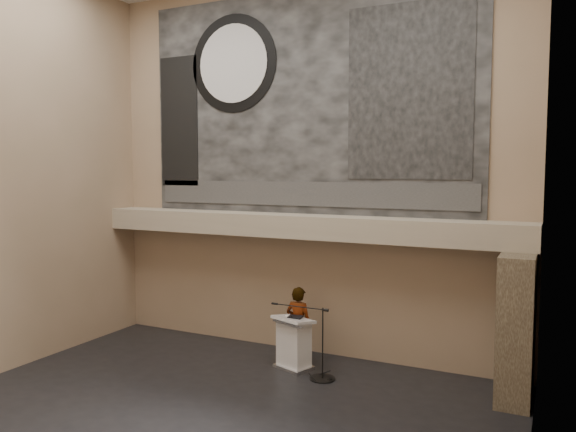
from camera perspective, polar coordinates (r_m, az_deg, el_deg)
The scene contains 18 objects.
floor at distance 10.21m, azimuth -8.40°, elevation -19.62°, with size 10.00×10.00×0.00m, color black.
wall_back at distance 12.79m, azimuth 1.58°, elevation 4.96°, with size 10.00×0.02×8.50m, color #8C7458.
wall_right at distance 7.65m, azimuth 23.88°, elevation 4.67°, with size 0.02×8.00×8.50m, color #8C7458.
soffit at distance 12.49m, azimuth 0.81°, elevation -1.00°, with size 10.00×0.80×0.50m, color gray.
sprinkler_left at distance 13.24m, azimuth -5.57°, elevation -1.92°, with size 0.04×0.04×0.06m, color #B2893D.
sprinkler_right at distance 11.80m, azimuth 9.08°, elevation -2.78°, with size 0.04×0.04×0.06m, color #B2893D.
banner at distance 12.85m, azimuth 1.54°, elevation 11.44°, with size 8.00×0.05×5.00m, color black.
banner_text_strip at distance 12.74m, azimuth 1.44°, elevation 2.26°, with size 7.76×0.02×0.55m, color #313131.
banner_clock_rim at distance 13.80m, azimuth -5.58°, elevation 15.15°, with size 2.30×2.30×0.02m, color black.
banner_clock_face at distance 13.79m, azimuth -5.63°, elevation 15.17°, with size 1.84×1.84×0.02m, color silver.
banner_building_print at distance 12.04m, azimuth 12.16°, elevation 12.27°, with size 2.60×0.02×3.60m, color black.
banner_brick_print at distance 14.53m, azimuth -11.00°, elevation 9.40°, with size 1.10×0.02×3.20m, color black.
stone_pier at distance 11.19m, azimuth 22.19°, elevation -10.39°, with size 0.60×1.40×2.70m, color #44392A.
lectern at distance 12.10m, azimuth 0.59°, elevation -12.80°, with size 0.95×0.81×1.14m.
binder at distance 11.94m, azimuth 0.73°, elevation -10.23°, with size 0.28×0.23×0.04m, color black.
papers at distance 12.00m, azimuth 0.04°, elevation -10.23°, with size 0.22×0.31×0.01m, color white.
speaker_person at distance 12.47m, azimuth 1.08°, elevation -10.94°, with size 0.61×0.40×1.66m, color silver.
mic_stand at distance 11.70m, azimuth 3.34°, elevation -15.20°, with size 1.41×0.52×1.46m.
Camera 1 is at (5.30, -7.64, 4.21)m, focal length 35.00 mm.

